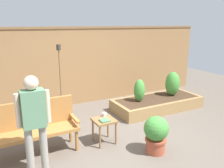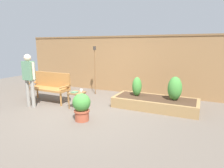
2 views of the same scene
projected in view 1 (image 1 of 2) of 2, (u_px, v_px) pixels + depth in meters
ground_plane at (122, 143)px, 4.46m from camera, size 14.00×14.00×0.00m
fence_back at (76, 66)px, 6.40m from camera, size 8.40×0.14×2.16m
garden_bench at (34, 124)px, 4.00m from camera, size 1.44×0.48×0.94m
side_table at (104, 123)px, 4.38m from camera, size 0.40×0.40×0.48m
cup_on_table at (104, 114)px, 4.49m from camera, size 0.11×0.07×0.08m
book_on_table at (105, 120)px, 4.27m from camera, size 0.17×0.17×0.03m
potted_boxwood at (156, 133)px, 4.05m from camera, size 0.44×0.44×0.68m
raised_planter_bed at (157, 103)px, 6.20m from camera, size 2.40×1.00×0.30m
shrub_near_bench at (139, 90)px, 5.86m from camera, size 0.28×0.28×0.57m
shrub_far_corner at (173, 84)px, 6.34m from camera, size 0.39×0.39×0.66m
tiki_torch at (60, 69)px, 5.44m from camera, size 0.10×0.10×1.77m
person_by_bench at (34, 119)px, 3.24m from camera, size 0.47×0.20×1.56m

